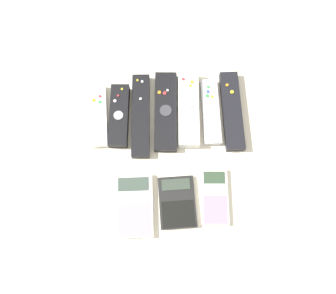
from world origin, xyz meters
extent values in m
plane|color=beige|center=(0.00, 0.00, 0.00)|extent=(3.00, 3.00, 0.00)
cube|color=white|center=(-0.17, 0.13, 0.01)|extent=(0.04, 0.16, 0.02)
cylinder|color=silver|center=(-0.17, 0.14, 0.02)|extent=(0.02, 0.02, 0.00)
cylinder|color=orange|center=(-0.18, 0.17, 0.02)|extent=(0.01, 0.01, 0.00)
cylinder|color=green|center=(-0.16, 0.16, 0.02)|extent=(0.01, 0.01, 0.00)
cylinder|color=red|center=(-0.16, 0.18, 0.02)|extent=(0.01, 0.01, 0.00)
cube|color=black|center=(-0.11, 0.12, 0.01)|extent=(0.05, 0.16, 0.03)
cylinder|color=#99999E|center=(-0.11, 0.12, 0.03)|extent=(0.02, 0.02, 0.00)
cylinder|color=yellow|center=(-0.10, 0.19, 0.03)|extent=(0.01, 0.01, 0.00)
cylinder|color=red|center=(-0.11, 0.17, 0.03)|extent=(0.01, 0.01, 0.00)
cylinder|color=silver|center=(-0.12, 0.16, 0.03)|extent=(0.01, 0.01, 0.00)
cube|color=black|center=(-0.06, 0.12, 0.01)|extent=(0.05, 0.22, 0.02)
cylinder|color=silver|center=(-0.05, 0.21, 0.02)|extent=(0.01, 0.01, 0.00)
cylinder|color=yellow|center=(-0.07, 0.21, 0.02)|extent=(0.01, 0.01, 0.00)
cylinder|color=silver|center=(-0.06, 0.16, 0.02)|extent=(0.01, 0.01, 0.00)
cube|color=black|center=(0.00, 0.13, 0.01)|extent=(0.07, 0.21, 0.02)
cylinder|color=#38383D|center=(0.00, 0.13, 0.02)|extent=(0.03, 0.03, 0.00)
cylinder|color=red|center=(0.00, 0.17, 0.02)|extent=(0.01, 0.01, 0.00)
cylinder|color=silver|center=(0.01, 0.18, 0.02)|extent=(0.01, 0.01, 0.00)
cylinder|color=orange|center=(-0.01, 0.18, 0.02)|extent=(0.01, 0.01, 0.00)
cube|color=white|center=(0.06, 0.13, 0.01)|extent=(0.06, 0.20, 0.03)
cylinder|color=#99999E|center=(0.06, 0.14, 0.03)|extent=(0.03, 0.03, 0.00)
cylinder|color=yellow|center=(0.06, 0.19, 0.03)|extent=(0.01, 0.01, 0.00)
cylinder|color=red|center=(0.05, 0.21, 0.03)|extent=(0.01, 0.01, 0.00)
cylinder|color=orange|center=(0.07, 0.20, 0.03)|extent=(0.01, 0.01, 0.00)
cube|color=#B7B7BC|center=(0.11, 0.12, 0.01)|extent=(0.05, 0.17, 0.02)
cylinder|color=silver|center=(0.11, 0.11, 0.02)|extent=(0.02, 0.02, 0.00)
cylinder|color=green|center=(0.11, 0.16, 0.02)|extent=(0.01, 0.01, 0.00)
cylinder|color=blue|center=(0.11, 0.17, 0.02)|extent=(0.01, 0.01, 0.00)
cylinder|color=green|center=(0.11, 0.19, 0.02)|extent=(0.01, 0.01, 0.00)
cylinder|color=yellow|center=(0.12, 0.16, 0.02)|extent=(0.01, 0.01, 0.00)
cube|color=black|center=(0.16, 0.12, 0.01)|extent=(0.05, 0.21, 0.02)
cylinder|color=orange|center=(0.16, 0.19, 0.02)|extent=(0.01, 0.01, 0.00)
cylinder|color=yellow|center=(0.17, 0.17, 0.02)|extent=(0.01, 0.01, 0.00)
cube|color=silver|center=(-0.09, -0.10, 0.01)|extent=(0.09, 0.15, 0.01)
cube|color=#38473D|center=(-0.09, -0.05, 0.01)|extent=(0.07, 0.03, 0.00)
cube|color=#9889A8|center=(-0.09, -0.13, 0.01)|extent=(0.08, 0.07, 0.00)
cube|color=black|center=(0.01, -0.09, 0.01)|extent=(0.08, 0.12, 0.01)
cube|color=#333D33|center=(0.01, -0.05, 0.01)|extent=(0.07, 0.03, 0.00)
cube|color=black|center=(0.01, -0.12, 0.01)|extent=(0.07, 0.06, 0.00)
cube|color=silver|center=(0.10, -0.09, 0.01)|extent=(0.07, 0.13, 0.01)
cube|color=#2D422D|center=(0.10, -0.04, 0.01)|extent=(0.05, 0.03, 0.00)
cube|color=#9E7E9E|center=(0.10, -0.12, 0.01)|extent=(0.06, 0.07, 0.00)
camera|label=1|loc=(-0.01, -0.19, 0.76)|focal=35.00mm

